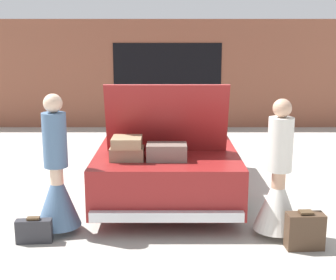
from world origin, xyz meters
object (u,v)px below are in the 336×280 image
suitcase_beside_left_person (35,231)px  person_right (279,188)px  suitcase_beside_right_person (306,231)px  car (168,146)px  person_left (58,183)px

suitcase_beside_left_person → person_right: bearing=4.3°
person_right → suitcase_beside_right_person: size_ratio=3.72×
car → person_right: 2.61m
person_left → person_right: person_left is taller
person_left → person_right: size_ratio=1.03×
car → person_left: car is taller
car → suitcase_beside_left_person: car is taller
suitcase_beside_right_person → person_left: bearing=170.6°
person_right → suitcase_beside_left_person: size_ratio=3.95×
person_right → suitcase_beside_left_person: (-2.87, -0.22, -0.45)m
car → person_right: car is taller
car → person_left: (-1.32, -2.15, 0.03)m
suitcase_beside_right_person → car: bearing=120.8°
car → suitcase_beside_right_person: car is taller
person_left → person_right: 2.65m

